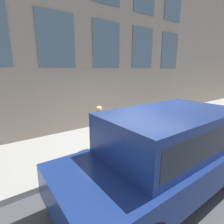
% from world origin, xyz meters
% --- Properties ---
extents(ground_plane, '(80.00, 80.00, 0.00)m').
position_xyz_m(ground_plane, '(0.00, 0.00, 0.00)').
color(ground_plane, '#47474C').
extents(sidewalk, '(2.88, 60.00, 0.14)m').
position_xyz_m(sidewalk, '(1.44, 0.00, 0.07)').
color(sidewalk, '#9E9B93').
rests_on(sidewalk, ground_plane).
extents(building_facade, '(0.33, 40.00, 9.94)m').
position_xyz_m(building_facade, '(3.03, 0.00, 4.97)').
color(building_facade, gray).
rests_on(building_facade, ground_plane).
extents(fire_hydrant, '(0.28, 0.41, 0.81)m').
position_xyz_m(fire_hydrant, '(0.48, -0.08, 0.56)').
color(fire_hydrant, '#2D7260').
rests_on(fire_hydrant, sidewalk).
extents(person, '(0.32, 0.21, 1.34)m').
position_xyz_m(person, '(0.85, 0.62, 0.95)').
color(person, '#726651').
rests_on(person, sidewalk).
extents(parked_truck_navy_near, '(1.84, 4.56, 1.73)m').
position_xyz_m(parked_truck_navy_near, '(-1.44, 0.38, 0.99)').
color(parked_truck_navy_near, black).
rests_on(parked_truck_navy_near, ground_plane).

